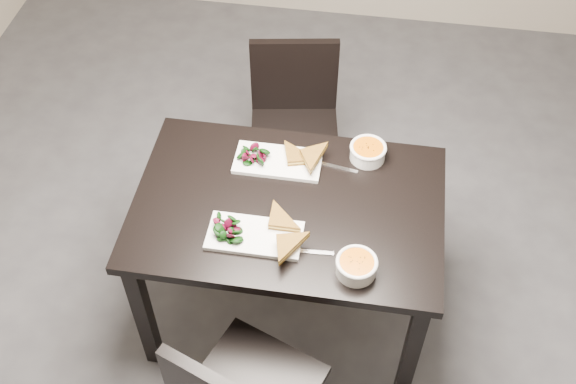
# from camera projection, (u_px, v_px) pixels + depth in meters

# --- Properties ---
(ground) EXTENTS (5.00, 5.00, 0.00)m
(ground) POSITION_uv_depth(u_px,v_px,m) (347.00, 339.00, 3.14)
(ground) COLOR #47474C
(ground) RESTS_ON ground
(table) EXTENTS (1.20, 0.80, 0.75)m
(table) POSITION_uv_depth(u_px,v_px,m) (288.00, 220.00, 2.76)
(table) COLOR black
(table) RESTS_ON ground
(chair_far) EXTENTS (0.48, 0.48, 0.85)m
(chair_far) POSITION_uv_depth(u_px,v_px,m) (294.00, 117.00, 3.40)
(chair_far) COLOR black
(chair_far) RESTS_ON ground
(plate_near) EXTENTS (0.35, 0.18, 0.02)m
(plate_near) POSITION_uv_depth(u_px,v_px,m) (255.00, 236.00, 2.57)
(plate_near) COLOR white
(plate_near) RESTS_ON table
(sandwich_near) EXTENTS (0.18, 0.13, 0.06)m
(sandwich_near) POSITION_uv_depth(u_px,v_px,m) (273.00, 229.00, 2.55)
(sandwich_near) COLOR olive
(sandwich_near) RESTS_ON plate_near
(salad_near) EXTENTS (0.11, 0.10, 0.05)m
(salad_near) POSITION_uv_depth(u_px,v_px,m) (228.00, 227.00, 2.56)
(salad_near) COLOR black
(salad_near) RESTS_ON plate_near
(soup_bowl_near) EXTENTS (0.15, 0.15, 0.07)m
(soup_bowl_near) POSITION_uv_depth(u_px,v_px,m) (356.00, 266.00, 2.45)
(soup_bowl_near) COLOR white
(soup_bowl_near) RESTS_ON table
(cutlery_near) EXTENTS (0.18, 0.03, 0.00)m
(cutlery_near) POSITION_uv_depth(u_px,v_px,m) (309.00, 252.00, 2.53)
(cutlery_near) COLOR silver
(cutlery_near) RESTS_ON table
(plate_far) EXTENTS (0.35, 0.18, 0.02)m
(plate_far) POSITION_uv_depth(u_px,v_px,m) (278.00, 162.00, 2.82)
(plate_far) COLOR white
(plate_far) RESTS_ON table
(sandwich_far) EXTENTS (0.20, 0.17, 0.06)m
(sandwich_far) POSITION_uv_depth(u_px,v_px,m) (293.00, 160.00, 2.78)
(sandwich_far) COLOR olive
(sandwich_far) RESTS_ON plate_far
(salad_far) EXTENTS (0.11, 0.10, 0.05)m
(salad_far) POSITION_uv_depth(u_px,v_px,m) (253.00, 153.00, 2.81)
(salad_far) COLOR black
(salad_far) RESTS_ON plate_far
(soup_bowl_far) EXTENTS (0.15, 0.15, 0.07)m
(soup_bowl_far) POSITION_uv_depth(u_px,v_px,m) (368.00, 151.00, 2.82)
(soup_bowl_far) COLOR white
(soup_bowl_far) RESTS_ON table
(cutlery_far) EXTENTS (0.18, 0.05, 0.00)m
(cutlery_far) POSITION_uv_depth(u_px,v_px,m) (336.00, 167.00, 2.81)
(cutlery_far) COLOR silver
(cutlery_far) RESTS_ON table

